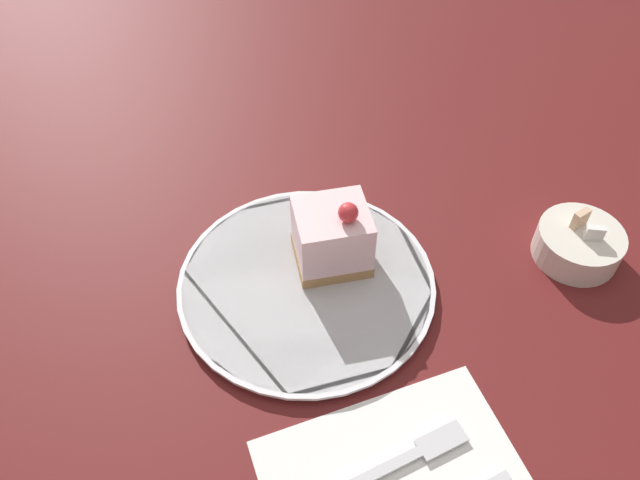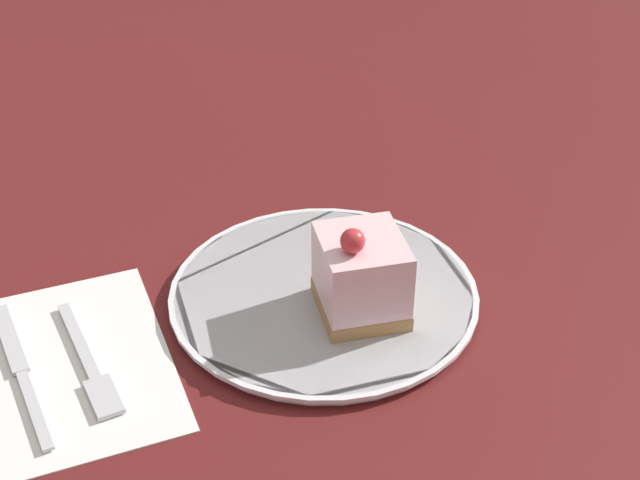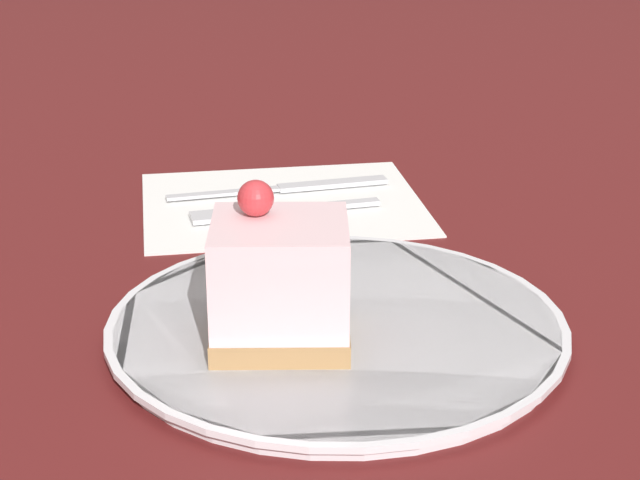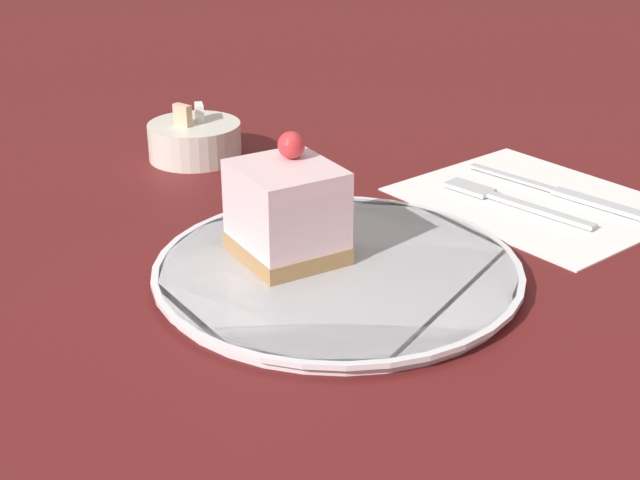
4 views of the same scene
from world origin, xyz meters
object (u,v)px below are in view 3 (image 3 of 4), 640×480
Objects in this scene: cake_slice at (273,282)px; fork at (269,211)px; plate at (338,331)px; knife at (299,187)px.

cake_slice is 0.24m from fork.
plate is 0.28m from knife.
knife is at bearing -35.69° from fork.
knife is (0.28, 0.00, -0.00)m from plate.
plate is at bearing 171.01° from knife.
fork is 0.06m from knife.
plate is 1.83× the size of fork.
plate is 2.97× the size of cake_slice.
cake_slice reaches higher than fork.
fork is 0.82× the size of knife.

